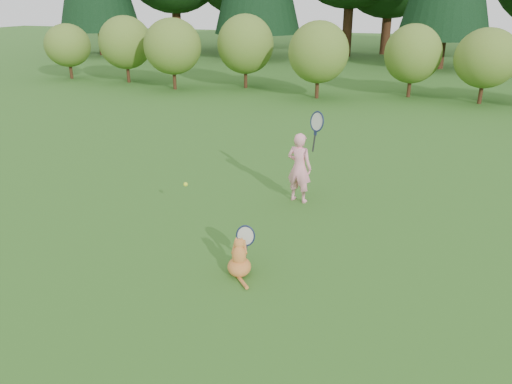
% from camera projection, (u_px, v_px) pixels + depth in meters
% --- Properties ---
extents(ground, '(100.00, 100.00, 0.00)m').
position_uv_depth(ground, '(225.00, 253.00, 7.36)').
color(ground, '#265618').
rests_on(ground, ground).
extents(shrub_row, '(28.00, 3.00, 2.80)m').
position_uv_depth(shrub_row, '(361.00, 59.00, 18.27)').
color(shrub_row, '#597624').
rests_on(shrub_row, ground).
extents(child, '(0.75, 0.50, 1.93)m').
position_uv_depth(child, '(300.00, 166.00, 9.01)').
color(child, pink).
rests_on(child, ground).
extents(cat, '(0.50, 0.72, 0.75)m').
position_uv_depth(cat, '(239.00, 255.00, 6.72)').
color(cat, '#C16625').
rests_on(cat, ground).
extents(tennis_ball, '(0.07, 0.07, 0.07)m').
position_uv_depth(tennis_ball, '(186.00, 184.00, 8.36)').
color(tennis_ball, '#C3D318').
rests_on(tennis_ball, ground).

